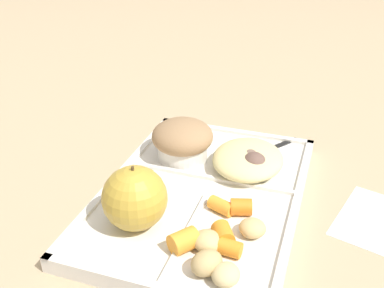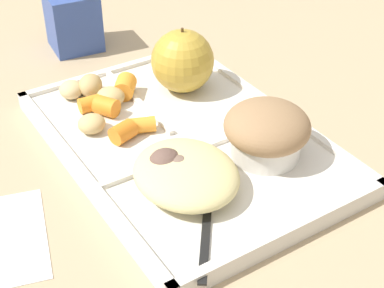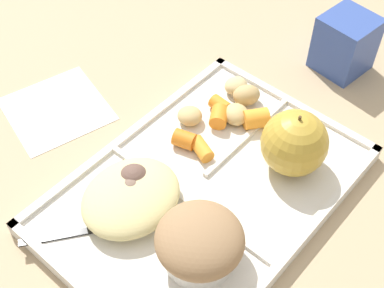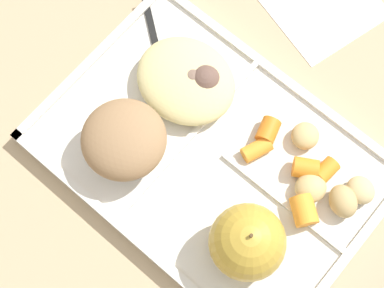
% 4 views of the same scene
% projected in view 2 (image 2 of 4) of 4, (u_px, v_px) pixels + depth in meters
% --- Properties ---
extents(ground, '(6.00, 6.00, 0.00)m').
position_uv_depth(ground, '(184.00, 148.00, 0.69)').
color(ground, tan).
extents(lunch_tray, '(0.38, 0.26, 0.02)m').
position_uv_depth(lunch_tray, '(184.00, 142.00, 0.68)').
color(lunch_tray, silver).
rests_on(lunch_tray, ground).
extents(green_apple, '(0.08, 0.08, 0.09)m').
position_uv_depth(green_apple, '(183.00, 61.00, 0.74)').
color(green_apple, '#B79333').
rests_on(green_apple, lunch_tray).
extents(bran_muffin, '(0.09, 0.09, 0.06)m').
position_uv_depth(bran_muffin, '(267.00, 131.00, 0.63)').
color(bran_muffin, silver).
rests_on(bran_muffin, lunch_tray).
extents(carrot_slice_small, '(0.04, 0.03, 0.02)m').
position_uv_depth(carrot_slice_small, '(106.00, 106.00, 0.71)').
color(carrot_slice_small, orange).
rests_on(carrot_slice_small, lunch_tray).
extents(carrot_slice_center, '(0.03, 0.04, 0.02)m').
position_uv_depth(carrot_slice_center, '(141.00, 125.00, 0.68)').
color(carrot_slice_center, orange).
rests_on(carrot_slice_center, lunch_tray).
extents(carrot_slice_large, '(0.04, 0.04, 0.03)m').
position_uv_depth(carrot_slice_large, '(125.00, 87.00, 0.74)').
color(carrot_slice_large, orange).
rests_on(carrot_slice_large, lunch_tray).
extents(carrot_slice_near_corner, '(0.03, 0.03, 0.02)m').
position_uv_depth(carrot_slice_near_corner, '(123.00, 132.00, 0.66)').
color(carrot_slice_near_corner, orange).
rests_on(carrot_slice_near_corner, lunch_tray).
extents(carrot_slice_tilted, '(0.02, 0.03, 0.02)m').
position_uv_depth(carrot_slice_tilted, '(90.00, 104.00, 0.72)').
color(carrot_slice_tilted, orange).
rests_on(carrot_slice_tilted, lunch_tray).
extents(potato_chunk_golden, '(0.05, 0.05, 0.02)m').
position_uv_depth(potato_chunk_golden, '(110.00, 97.00, 0.73)').
color(potato_chunk_golden, tan).
rests_on(potato_chunk_golden, lunch_tray).
extents(potato_chunk_corner, '(0.04, 0.04, 0.02)m').
position_uv_depth(potato_chunk_corner, '(71.00, 90.00, 0.74)').
color(potato_chunk_corner, tan).
rests_on(potato_chunk_corner, lunch_tray).
extents(potato_chunk_browned, '(0.05, 0.05, 0.03)m').
position_uv_depth(potato_chunk_browned, '(90.00, 85.00, 0.75)').
color(potato_chunk_browned, tan).
rests_on(potato_chunk_browned, lunch_tray).
extents(potato_chunk_wedge, '(0.04, 0.04, 0.02)m').
position_uv_depth(potato_chunk_wedge, '(92.00, 124.00, 0.68)').
color(potato_chunk_wedge, tan).
rests_on(potato_chunk_wedge, lunch_tray).
extents(egg_noodle_pile, '(0.12, 0.10, 0.04)m').
position_uv_depth(egg_noodle_pile, '(186.00, 174.00, 0.59)').
color(egg_noodle_pile, '#D6C684').
rests_on(egg_noodle_pile, lunch_tray).
extents(meatball_front, '(0.04, 0.04, 0.04)m').
position_uv_depth(meatball_front, '(166.00, 167.00, 0.60)').
color(meatball_front, brown).
rests_on(meatball_front, lunch_tray).
extents(meatball_side, '(0.03, 0.03, 0.03)m').
position_uv_depth(meatball_side, '(175.00, 172.00, 0.60)').
color(meatball_side, '#755B4C').
rests_on(meatball_side, lunch_tray).
extents(meatball_center, '(0.04, 0.04, 0.04)m').
position_uv_depth(meatball_center, '(179.00, 172.00, 0.59)').
color(meatball_center, '#755B4C').
rests_on(meatball_center, lunch_tray).
extents(plastic_fork, '(0.13, 0.10, 0.00)m').
position_uv_depth(plastic_fork, '(207.00, 215.00, 0.57)').
color(plastic_fork, black).
rests_on(plastic_fork, lunch_tray).
extents(milk_carton, '(0.08, 0.08, 0.09)m').
position_uv_depth(milk_carton, '(75.00, 20.00, 0.87)').
color(milk_carton, '#334C99').
rests_on(milk_carton, ground).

